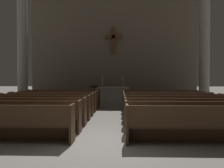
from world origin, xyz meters
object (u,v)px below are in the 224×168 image
(pew_left_row_5, at_px, (45,104))
(pew_right_row_1, at_px, (212,125))
(pew_right_row_8, at_px, (160,98))
(lectern, at_px, (94,95))
(pew_right_row_3, at_px, (187,112))
(pew_right_row_4, at_px, (179,108))
(column_left_second, at_px, (22,47))
(pew_left_row_7, at_px, (58,100))
(pew_right_row_5, at_px, (172,105))
(pew_right_row_7, at_px, (163,100))
(pew_right_row_2, at_px, (197,117))
(pew_left_row_3, at_px, (25,111))
(altar, at_px, (113,94))
(column_right_second, at_px, (204,46))
(pew_left_row_2, at_px, (11,116))
(candlestick_right, at_px, (123,84))
(candlestick_left, at_px, (102,84))
(pew_left_row_6, at_px, (52,102))
(pew_right_row_6, at_px, (167,102))
(pew_left_row_4, at_px, (36,107))
(pew_left_row_8, at_px, (63,98))

(pew_left_row_5, relative_size, pew_right_row_1, 1.00)
(pew_right_row_8, relative_size, lectern, 3.56)
(pew_right_row_3, bearing_deg, lectern, 119.74)
(pew_right_row_4, xyz_separation_m, column_left_second, (-8.44, 5.92, 3.14))
(column_left_second, bearing_deg, lectern, -3.98)
(pew_left_row_7, relative_size, pew_right_row_5, 1.00)
(pew_left_row_5, distance_m, pew_right_row_4, 5.49)
(pew_right_row_7, bearing_deg, pew_right_row_2, -90.00)
(pew_left_row_3, height_order, pew_left_row_7, same)
(pew_right_row_8, relative_size, altar, 1.87)
(pew_right_row_2, height_order, pew_right_row_8, same)
(pew_right_row_2, bearing_deg, column_right_second, 69.17)
(pew_left_row_2, distance_m, candlestick_right, 9.55)
(column_right_second, bearing_deg, candlestick_left, 172.25)
(column_left_second, bearing_deg, pew_left_row_6, -51.43)
(pew_right_row_1, bearing_deg, pew_right_row_6, 90.00)
(column_left_second, bearing_deg, column_right_second, 0.00)
(pew_right_row_2, relative_size, pew_right_row_7, 1.00)
(pew_right_row_3, bearing_deg, altar, 108.96)
(pew_right_row_6, bearing_deg, pew_right_row_4, -90.00)
(pew_left_row_4, relative_size, pew_right_row_3, 1.00)
(pew_right_row_1, distance_m, candlestick_left, 10.53)
(altar, relative_size, candlestick_left, 3.21)
(pew_left_row_3, relative_size, pew_right_row_2, 1.00)
(pew_left_row_5, bearing_deg, pew_right_row_3, -21.24)
(pew_left_row_4, height_order, pew_right_row_2, same)
(pew_right_row_8, bearing_deg, candlestick_right, 127.43)
(pew_left_row_4, bearing_deg, pew_left_row_2, -90.00)
(pew_right_row_7, bearing_deg, altar, 126.41)
(lectern, bearing_deg, pew_left_row_8, -138.56)
(candlestick_left, bearing_deg, pew_left_row_5, -109.14)
(pew_right_row_5, height_order, pew_right_row_8, same)
(pew_left_row_3, relative_size, pew_left_row_7, 1.00)
(pew_left_row_4, bearing_deg, pew_right_row_3, -11.00)
(pew_left_row_4, height_order, pew_left_row_6, same)
(pew_left_row_3, relative_size, column_right_second, 0.55)
(pew_right_row_1, relative_size, pew_right_row_3, 1.00)
(pew_left_row_4, height_order, pew_right_row_6, same)
(pew_left_row_5, bearing_deg, column_left_second, 122.04)
(pew_right_row_7, height_order, pew_right_row_8, same)
(pew_left_row_5, bearing_deg, pew_right_row_4, -11.00)
(pew_left_row_6, bearing_deg, column_right_second, 24.38)
(pew_right_row_1, distance_m, pew_right_row_5, 4.19)
(pew_left_row_3, height_order, pew_right_row_8, same)
(altar, bearing_deg, pew_right_row_2, -73.14)
(candlestick_left, bearing_deg, pew_left_row_3, -104.27)
(pew_left_row_2, xyz_separation_m, pew_right_row_8, (5.39, 6.29, 0.00))
(altar, bearing_deg, pew_left_row_5, -115.12)
(pew_left_row_4, bearing_deg, pew_right_row_1, -30.24)
(pew_right_row_7, xyz_separation_m, candlestick_left, (-3.40, 3.66, 0.75))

